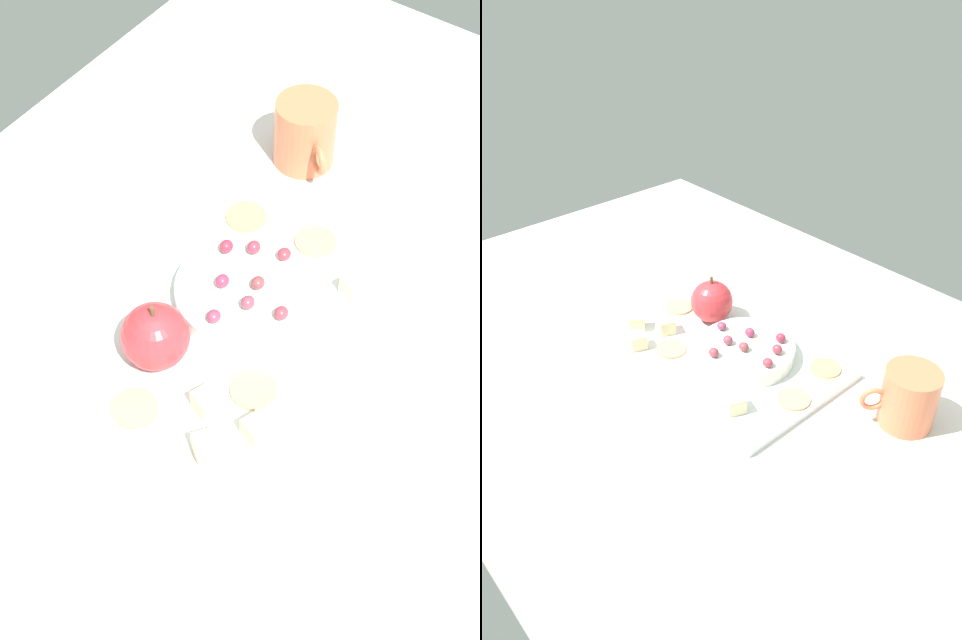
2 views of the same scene
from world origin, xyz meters
TOP-DOWN VIEW (x-y plane):
  - table at (0.00, 0.00)cm, footprint 135.32×91.14cm
  - platter at (1.06, 0.05)cm, footprint 38.32×24.90cm
  - serving_dish at (5.21, 1.21)cm, footprint 15.98×15.98cm
  - apple_whole at (-6.84, 4.42)cm, footprint 7.53×7.53cm
  - apple_stem at (-6.84, 4.42)cm, footprint 0.50×0.50cm
  - cheese_cube_0 at (-8.79, -10.26)cm, footprint 3.41×3.41cm
  - cheese_cube_1 at (-13.39, -7.21)cm, footprint 3.69×3.69cm
  - cheese_cube_2 at (-9.05, -4.05)cm, footprint 3.42×3.42cm
  - cheese_cube_3 at (13.17, -8.57)cm, footprint 3.43×3.43cm
  - cracker_0 at (17.44, -0.56)cm, footprint 5.05×5.05cm
  - cracker_1 at (-13.55, 2.18)cm, footprint 5.05×5.05cm
  - cracker_2 at (15.91, 8.58)cm, footprint 5.05×5.05cm
  - cracker_3 at (-4.43, -6.67)cm, footprint 5.05×5.05cm
  - grape_0 at (3.88, 3.39)cm, footprint 1.73×1.56cm
  - grape_1 at (11.30, 0.30)cm, footprint 1.73×1.56cm
  - grape_2 at (3.92, -4.55)cm, footprint 1.73×1.56cm
  - grape_3 at (-0.66, 1.24)cm, footprint 1.73×1.56cm
  - grape_4 at (3.01, -0.71)cm, footprint 1.73×1.56cm
  - grape_5 at (5.99, 0.41)cm, footprint 1.73×1.56cm
  - grape_6 at (10.07, 3.39)cm, footprint 1.73×1.56cm
  - grape_7 at (8.34, 6.05)cm, footprint 1.73×1.56cm
  - cup at (30.13, 9.32)cm, footprint 8.79×9.89cm

SIDE VIEW (x-z plane):
  - table at x=0.00cm, z-range 0.00..4.58cm
  - platter at x=1.06cm, z-range 4.58..6.10cm
  - cracker_0 at x=17.44cm, z-range 6.10..6.50cm
  - cracker_1 at x=-13.55cm, z-range 6.10..6.50cm
  - cracker_2 at x=15.91cm, z-range 6.10..6.50cm
  - cracker_3 at x=-4.43cm, z-range 6.10..6.50cm
  - serving_dish at x=5.21cm, z-range 6.10..8.59cm
  - cheese_cube_0 at x=-8.79cm, z-range 6.10..8.75cm
  - cheese_cube_1 at x=-13.39cm, z-range 6.10..8.75cm
  - cheese_cube_2 at x=-9.05cm, z-range 6.10..8.75cm
  - cheese_cube_3 at x=13.17cm, z-range 6.10..8.75cm
  - cup at x=30.13cm, z-range 4.58..13.77cm
  - grape_3 at x=-0.66cm, z-range 8.59..9.98cm
  - grape_1 at x=11.30cm, z-range 8.59..9.99cm
  - grape_5 at x=5.99cm, z-range 8.59..10.05cm
  - grape_2 at x=3.92cm, z-range 8.59..10.12cm
  - grape_4 at x=3.01cm, z-range 8.59..10.12cm
  - grape_0 at x=3.88cm, z-range 8.59..10.13cm
  - grape_7 at x=8.34cm, z-range 8.59..10.18cm
  - grape_6 at x=10.07cm, z-range 8.59..10.21cm
  - apple_whole at x=-6.84cm, z-range 6.10..13.63cm
  - apple_stem at x=-6.84cm, z-range 13.63..14.83cm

